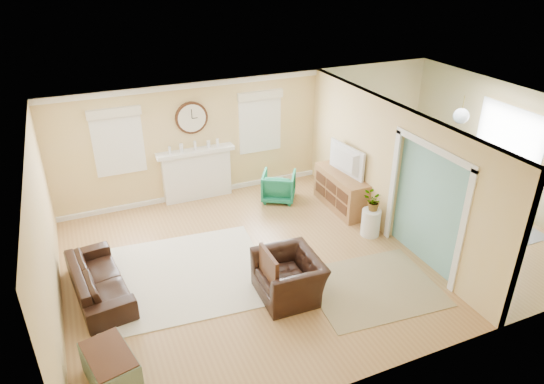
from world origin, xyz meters
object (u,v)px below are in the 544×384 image
at_px(sofa, 99,280).
at_px(credenza, 341,191).
at_px(eames_chair, 289,277).
at_px(dining_table, 445,201).
at_px(green_chair, 279,186).

xyz_separation_m(sofa, credenza, (5.11, 1.00, 0.12)).
xyz_separation_m(eames_chair, dining_table, (4.14, 1.10, -0.04)).
bearing_deg(green_chair, credenza, 171.86).
height_order(sofa, green_chair, green_chair).
xyz_separation_m(eames_chair, credenza, (2.29, 2.23, 0.05)).
distance_m(green_chair, dining_table, 3.55).
height_order(credenza, dining_table, credenza).
bearing_deg(green_chair, dining_table, 176.50).
distance_m(eames_chair, green_chair, 3.33).
relative_size(eames_chair, green_chair, 1.51).
distance_m(sofa, eames_chair, 3.08).
distance_m(eames_chair, dining_table, 4.28).
height_order(sofa, eames_chair, eames_chair).
relative_size(sofa, green_chair, 2.65).
height_order(green_chair, dining_table, green_chair).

